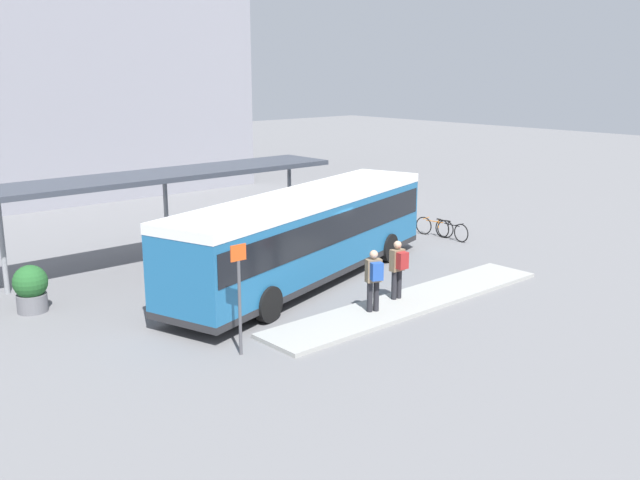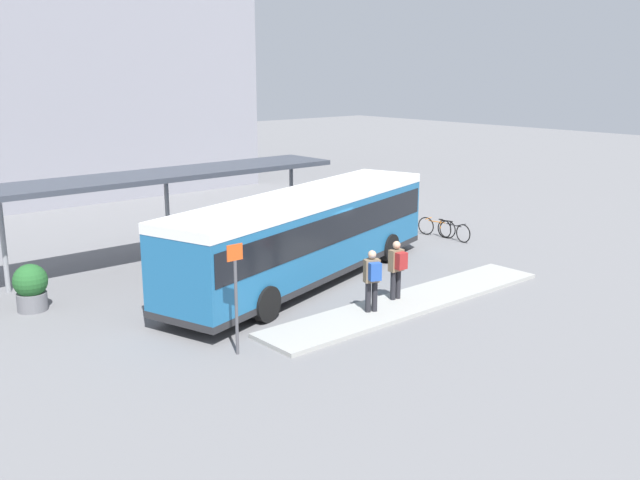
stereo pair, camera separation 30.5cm
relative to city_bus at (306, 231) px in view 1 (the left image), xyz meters
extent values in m
plane|color=slate|center=(-0.01, 0.00, -1.74)|extent=(120.00, 120.00, 0.00)
cube|color=#9E9E99|center=(0.89, -3.78, -1.68)|extent=(10.50, 1.80, 0.12)
cube|color=#1E6093|center=(-0.01, 0.00, -0.09)|extent=(12.24, 5.78, 2.61)
cube|color=white|center=(-0.01, 0.00, 1.07)|extent=(12.27, 5.81, 0.30)
cube|color=black|center=(-0.01, 0.00, 0.23)|extent=(12.02, 5.74, 0.91)
cube|color=black|center=(5.75, 1.73, 0.23)|extent=(0.72, 2.15, 1.00)
cube|color=#28282B|center=(-0.01, 0.00, -1.29)|extent=(12.26, 5.80, 0.20)
cylinder|color=black|center=(3.24, 2.18, -1.22)|extent=(1.07, 0.57, 1.03)
cylinder|color=black|center=(3.90, -0.04, -1.22)|extent=(1.07, 0.57, 1.03)
cylinder|color=black|center=(-3.92, 0.03, -1.22)|extent=(1.07, 0.57, 1.03)
cylinder|color=black|center=(-3.26, -2.19, -1.22)|extent=(1.07, 0.57, 1.03)
cylinder|color=#232328|center=(0.57, -3.38, -1.18)|extent=(0.16, 0.16, 0.87)
cylinder|color=#232328|center=(0.76, -3.40, -1.18)|extent=(0.16, 0.16, 0.87)
cube|color=#7A664C|center=(0.67, -3.39, -0.42)|extent=(0.46, 0.27, 0.66)
cube|color=maroon|center=(0.65, -3.61, -0.39)|extent=(0.34, 0.24, 0.50)
sphere|color=tan|center=(0.67, -3.39, 0.05)|extent=(0.24, 0.24, 0.24)
cylinder|color=#232328|center=(-0.78, -3.69, -1.18)|extent=(0.16, 0.16, 0.88)
cylinder|color=#232328|center=(-0.59, -3.76, -1.18)|extent=(0.16, 0.16, 0.88)
cube|color=#7A664C|center=(-0.69, -3.73, -0.41)|extent=(0.50, 0.38, 0.66)
cube|color=#234CA3|center=(-0.77, -3.94, -0.38)|extent=(0.39, 0.32, 0.50)
sphere|color=tan|center=(-0.69, -3.73, 0.06)|extent=(0.24, 0.24, 0.24)
torus|color=black|center=(8.29, 0.06, -1.37)|extent=(0.10, 0.76, 0.76)
torus|color=black|center=(8.36, 1.09, -1.37)|extent=(0.10, 0.76, 0.76)
cylinder|color=black|center=(8.33, 0.57, -1.12)|extent=(0.10, 0.81, 0.04)
cylinder|color=black|center=(8.34, 0.76, -1.18)|extent=(0.04, 0.04, 0.37)
cube|color=black|center=(8.34, 0.76, -0.99)|extent=(0.08, 0.18, 0.04)
cylinder|color=black|center=(8.29, 0.16, -1.03)|extent=(0.48, 0.07, 0.03)
torus|color=black|center=(8.22, 1.97, -1.36)|extent=(0.17, 0.76, 0.76)
torus|color=black|center=(8.40, 0.95, -1.36)|extent=(0.17, 0.76, 0.76)
cylinder|color=orange|center=(8.31, 1.46, -1.11)|extent=(0.17, 0.80, 0.04)
cylinder|color=orange|center=(8.34, 1.28, -1.18)|extent=(0.04, 0.04, 0.38)
cube|color=black|center=(8.34, 1.28, -0.99)|extent=(0.10, 0.19, 0.04)
cylinder|color=orange|center=(8.24, 1.87, -1.02)|extent=(0.48, 0.11, 0.03)
cube|color=#383D47|center=(-2.11, 5.29, 1.44)|extent=(13.44, 2.56, 0.18)
cylinder|color=gray|center=(-7.82, 5.29, -0.20)|extent=(0.16, 0.16, 3.09)
cylinder|color=gray|center=(3.60, 5.29, -0.20)|extent=(0.16, 0.16, 3.09)
cylinder|color=gray|center=(-2.11, 5.29, -0.20)|extent=(0.16, 0.16, 3.09)
cylinder|color=slate|center=(-7.86, 3.04, -1.48)|extent=(0.86, 0.86, 0.53)
sphere|color=#235B28|center=(-7.86, 3.04, -0.84)|extent=(0.98, 0.98, 0.98)
cylinder|color=#4C4C51|center=(-5.19, -3.59, -0.54)|extent=(0.08, 0.08, 2.40)
cube|color=#D84C19|center=(-5.19, -3.59, 0.86)|extent=(0.44, 0.03, 0.40)
cube|color=gray|center=(1.57, 23.01, 8.26)|extent=(18.65, 10.55, 20.00)
camera|label=1|loc=(-14.61, -17.18, 5.15)|focal=40.00mm
camera|label=2|loc=(-14.38, -17.38, 5.15)|focal=40.00mm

